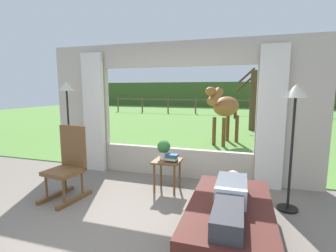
{
  "coord_description": "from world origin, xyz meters",
  "views": [
    {
      "loc": [
        1.26,
        -2.3,
        1.68
      ],
      "look_at": [
        0.0,
        1.8,
        1.05
      ],
      "focal_mm": 26.7,
      "sensor_mm": 36.0,
      "label": 1
    }
  ],
  "objects_px": {
    "recliner_sofa": "(230,221)",
    "book_stack": "(172,158)",
    "floor_lamp_right": "(295,110)",
    "rocking_chair": "(69,163)",
    "horse": "(225,107)",
    "reclining_person": "(230,197)",
    "potted_plant": "(164,148)",
    "pasture_tree": "(254,98)",
    "side_table": "(167,166)",
    "floor_lamp_left": "(67,100)"
  },
  "relations": [
    {
      "from": "recliner_sofa",
      "to": "book_stack",
      "type": "xyz_separation_m",
      "value": [
        -0.99,
        1.07,
        0.36
      ]
    },
    {
      "from": "rocking_chair",
      "to": "side_table",
      "type": "bearing_deg",
      "value": 34.82
    },
    {
      "from": "recliner_sofa",
      "to": "book_stack",
      "type": "relative_size",
      "value": 8.24
    },
    {
      "from": "potted_plant",
      "to": "horse",
      "type": "relative_size",
      "value": 0.18
    },
    {
      "from": "reclining_person",
      "to": "book_stack",
      "type": "xyz_separation_m",
      "value": [
        -0.99,
        1.12,
        0.06
      ]
    },
    {
      "from": "potted_plant",
      "to": "pasture_tree",
      "type": "relative_size",
      "value": 0.12
    },
    {
      "from": "recliner_sofa",
      "to": "floor_lamp_left",
      "type": "xyz_separation_m",
      "value": [
        -3.15,
        1.3,
        1.26
      ]
    },
    {
      "from": "recliner_sofa",
      "to": "horse",
      "type": "height_order",
      "value": "horse"
    },
    {
      "from": "recliner_sofa",
      "to": "floor_lamp_left",
      "type": "relative_size",
      "value": 0.93
    },
    {
      "from": "side_table",
      "to": "floor_lamp_left",
      "type": "bearing_deg",
      "value": 175.04
    },
    {
      "from": "pasture_tree",
      "to": "floor_lamp_right",
      "type": "bearing_deg",
      "value": -87.56
    },
    {
      "from": "floor_lamp_left",
      "to": "pasture_tree",
      "type": "height_order",
      "value": "pasture_tree"
    },
    {
      "from": "pasture_tree",
      "to": "potted_plant",
      "type": "bearing_deg",
      "value": -103.17
    },
    {
      "from": "potted_plant",
      "to": "recliner_sofa",
      "type": "bearing_deg",
      "value": -45.48
    },
    {
      "from": "floor_lamp_left",
      "to": "pasture_tree",
      "type": "relative_size",
      "value": 0.7
    },
    {
      "from": "floor_lamp_left",
      "to": "pasture_tree",
      "type": "distance_m",
      "value": 7.64
    },
    {
      "from": "reclining_person",
      "to": "book_stack",
      "type": "distance_m",
      "value": 1.5
    },
    {
      "from": "rocking_chair",
      "to": "floor_lamp_right",
      "type": "height_order",
      "value": "floor_lamp_right"
    },
    {
      "from": "side_table",
      "to": "horse",
      "type": "bearing_deg",
      "value": 80.86
    },
    {
      "from": "side_table",
      "to": "book_stack",
      "type": "xyz_separation_m",
      "value": [
        0.09,
        -0.06,
        0.15
      ]
    },
    {
      "from": "potted_plant",
      "to": "horse",
      "type": "height_order",
      "value": "horse"
    },
    {
      "from": "rocking_chair",
      "to": "horse",
      "type": "xyz_separation_m",
      "value": [
        2.01,
        4.58,
        0.61
      ]
    },
    {
      "from": "book_stack",
      "to": "pasture_tree",
      "type": "xyz_separation_m",
      "value": [
        1.43,
        6.98,
        0.75
      ]
    },
    {
      "from": "recliner_sofa",
      "to": "floor_lamp_left",
      "type": "height_order",
      "value": "floor_lamp_left"
    },
    {
      "from": "recliner_sofa",
      "to": "pasture_tree",
      "type": "height_order",
      "value": "pasture_tree"
    },
    {
      "from": "potted_plant",
      "to": "pasture_tree",
      "type": "xyz_separation_m",
      "value": [
        1.61,
        6.86,
        0.63
      ]
    },
    {
      "from": "side_table",
      "to": "book_stack",
      "type": "height_order",
      "value": "book_stack"
    },
    {
      "from": "recliner_sofa",
      "to": "floor_lamp_right",
      "type": "xyz_separation_m",
      "value": [
        0.74,
        0.96,
        1.19
      ]
    },
    {
      "from": "reclining_person",
      "to": "horse",
      "type": "distance_m",
      "value": 5.12
    },
    {
      "from": "rocking_chair",
      "to": "horse",
      "type": "relative_size",
      "value": 0.63
    },
    {
      "from": "recliner_sofa",
      "to": "floor_lamp_left",
      "type": "distance_m",
      "value": 3.63
    },
    {
      "from": "recliner_sofa",
      "to": "potted_plant",
      "type": "xyz_separation_m",
      "value": [
        -1.16,
        1.18,
        0.48
      ]
    },
    {
      "from": "potted_plant",
      "to": "book_stack",
      "type": "distance_m",
      "value": 0.24
    },
    {
      "from": "side_table",
      "to": "horse",
      "type": "height_order",
      "value": "horse"
    },
    {
      "from": "side_table",
      "to": "floor_lamp_left",
      "type": "height_order",
      "value": "floor_lamp_left"
    },
    {
      "from": "side_table",
      "to": "pasture_tree",
      "type": "bearing_deg",
      "value": 77.57
    },
    {
      "from": "book_stack",
      "to": "floor_lamp_right",
      "type": "distance_m",
      "value": 1.93
    },
    {
      "from": "floor_lamp_left",
      "to": "horse",
      "type": "xyz_separation_m",
      "value": [
        2.69,
        3.7,
        -0.33
      ]
    },
    {
      "from": "recliner_sofa",
      "to": "floor_lamp_right",
      "type": "height_order",
      "value": "floor_lamp_right"
    },
    {
      "from": "recliner_sofa",
      "to": "reclining_person",
      "type": "distance_m",
      "value": 0.31
    },
    {
      "from": "potted_plant",
      "to": "horse",
      "type": "distance_m",
      "value": 3.91
    },
    {
      "from": "floor_lamp_right",
      "to": "floor_lamp_left",
      "type": "bearing_deg",
      "value": 174.94
    },
    {
      "from": "floor_lamp_right",
      "to": "recliner_sofa",
      "type": "bearing_deg",
      "value": -127.76
    },
    {
      "from": "reclining_person",
      "to": "side_table",
      "type": "height_order",
      "value": "reclining_person"
    },
    {
      "from": "floor_lamp_left",
      "to": "side_table",
      "type": "bearing_deg",
      "value": -4.96
    },
    {
      "from": "recliner_sofa",
      "to": "side_table",
      "type": "xyz_separation_m",
      "value": [
        -1.08,
        1.12,
        0.21
      ]
    },
    {
      "from": "book_stack",
      "to": "potted_plant",
      "type": "bearing_deg",
      "value": 146.2
    },
    {
      "from": "potted_plant",
      "to": "side_table",
      "type": "bearing_deg",
      "value": -36.87
    },
    {
      "from": "rocking_chair",
      "to": "floor_lamp_left",
      "type": "relative_size",
      "value": 0.61
    },
    {
      "from": "reclining_person",
      "to": "floor_lamp_right",
      "type": "relative_size",
      "value": 0.82
    }
  ]
}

